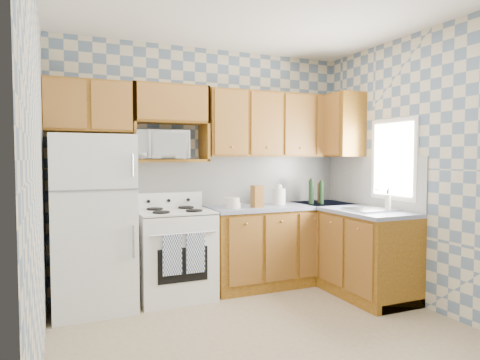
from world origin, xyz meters
name	(u,v)px	position (x,y,z in m)	size (l,w,h in m)	color
floor	(270,337)	(0.00, 0.00, 0.00)	(3.40, 3.40, 0.00)	#867158
back_wall	(207,168)	(0.00, 1.60, 1.35)	(3.40, 0.02, 2.70)	slate
right_wall	(428,170)	(1.70, 0.00, 1.35)	(0.02, 3.20, 2.70)	slate
backsplash_back	(239,180)	(0.40, 1.59, 1.20)	(2.60, 0.01, 0.56)	white
backsplash_right	(371,181)	(1.69, 0.80, 1.20)	(0.01, 1.60, 0.56)	white
refrigerator	(93,223)	(-1.27, 1.25, 0.84)	(0.75, 0.70, 1.68)	white
stove_body	(175,255)	(-0.47, 1.28, 0.45)	(0.76, 0.65, 0.90)	white
cooktop	(174,212)	(-0.47, 1.28, 0.91)	(0.76, 0.65, 0.03)	silver
backguard	(168,200)	(-0.47, 1.55, 1.00)	(0.76, 0.08, 0.17)	white
dish_towel_left	(172,255)	(-0.58, 0.93, 0.53)	(0.19, 0.03, 0.39)	navy
dish_towel_right	(195,253)	(-0.35, 0.93, 0.53)	(0.19, 0.03, 0.39)	navy
base_cabinets_back	(282,245)	(0.82, 1.30, 0.44)	(1.75, 0.60, 0.88)	#61380D
base_cabinets_right	(349,250)	(1.40, 0.80, 0.44)	(0.60, 1.60, 0.88)	#61380D
countertop_back	(283,206)	(0.82, 1.30, 0.90)	(1.77, 0.63, 0.04)	slate
countertop_right	(349,209)	(1.40, 0.80, 0.90)	(0.63, 1.60, 0.04)	slate
upper_cabinets_back	(277,125)	(0.82, 1.44, 1.85)	(1.75, 0.33, 0.74)	#61380D
upper_cabinets_fridge	(88,107)	(-1.29, 1.44, 1.97)	(0.82, 0.33, 0.50)	#61380D
upper_cabinets_right	(337,126)	(1.53, 1.25, 1.85)	(0.33, 0.70, 0.74)	#61380D
microwave_shelf	(170,161)	(-0.47, 1.44, 1.44)	(0.80, 0.33, 0.03)	#61380D
microwave	(161,145)	(-0.57, 1.40, 1.60)	(0.54, 0.37, 0.30)	white
sink	(371,210)	(1.40, 0.45, 0.93)	(0.48, 0.40, 0.03)	#B7B7BC
window	(393,159)	(1.69, 0.45, 1.45)	(0.02, 0.66, 0.86)	white
bottle_0	(311,192)	(1.17, 1.22, 1.06)	(0.06, 0.06, 0.28)	black
bottle_1	(321,193)	(1.27, 1.16, 1.05)	(0.06, 0.06, 0.26)	black
bottle_2	(320,193)	(1.32, 1.26, 1.04)	(0.06, 0.06, 0.24)	#61320C
knife_block	(257,196)	(0.44, 1.18, 1.04)	(0.11, 0.11, 0.24)	brown
electric_kettle	(279,197)	(0.79, 1.32, 1.01)	(0.15, 0.15, 0.19)	white
food_containers	(233,203)	(0.17, 1.22, 0.98)	(0.17, 0.17, 0.12)	beige
soap_bottle	(388,203)	(1.52, 0.34, 1.01)	(0.06, 0.06, 0.17)	beige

